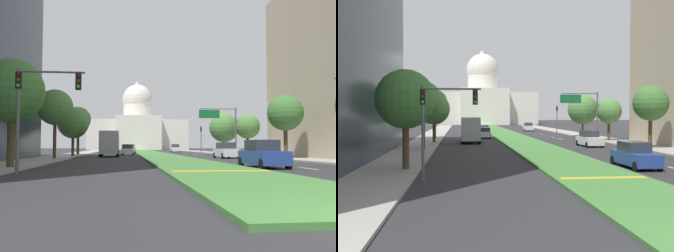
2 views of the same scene
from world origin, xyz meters
The scene contains 23 objects.
ground_plane centered at (0.00, 67.74, 0.00)m, with size 298.05×298.05×0.00m, color #2B2B2D.
grass_median centered at (0.00, 60.97, 0.07)m, with size 5.37×121.93×0.14m, color #427A38.
median_curb_nose centered at (0.00, 11.83, 0.16)m, with size 4.84×0.50×0.04m, color gold.
lane_dashes_right centered at (6.52, 45.16, 0.00)m, with size 0.16×63.04×0.01m.
sidewalk_left centered at (-12.35, 54.19, 0.07)m, with size 4.00×121.93×0.15m, color #9E9991.
sidewalk_right centered at (12.35, 54.19, 0.07)m, with size 4.00×121.93×0.15m, color #9E9991.
capitol_building centered at (0.00, 134.62, 7.70)m, with size 35.95×26.96×25.82m.
traffic_light_near_left centered at (-9.00, 13.00, 3.80)m, with size 3.34×0.35×5.20m.
traffic_light_far_right centered at (9.85, 63.76, 3.31)m, with size 0.28×0.35×5.20m.
overhead_guide_sign centered at (8.21, 42.06, 4.62)m, with size 5.10×0.20×6.50m.
street_tree_left_near centered at (-11.26, 16.78, 4.58)m, with size 3.80×3.80×6.51m.
street_tree_left_mid centered at (-11.47, 31.49, 5.14)m, with size 3.52×3.52×6.94m.
street_tree_right_mid centered at (11.73, 30.46, 4.73)m, with size 3.67×3.67×6.60m.
street_tree_left_far centered at (-11.07, 41.25, 4.25)m, with size 3.95×3.95×6.25m.
street_tree_right_far centered at (11.71, 42.22, 3.97)m, with size 3.32×3.32×5.66m.
street_tree_left_distant centered at (-11.55, 50.19, 5.29)m, with size 3.71×3.71×7.19m.
street_tree_right_distant centered at (11.10, 51.92, 4.30)m, with size 4.67×4.67×6.64m.
sedan_lead_stopped centered at (4.06, 16.93, 0.82)m, with size 1.86×4.70×1.76m.
sedan_midblock centered at (6.57, 34.55, 0.82)m, with size 2.08×4.21×1.77m.
sedan_distant centered at (-4.19, 51.30, 0.77)m, with size 2.14×4.43×1.63m.
sedan_far_horizon centered at (-3.69, 62.46, 0.78)m, with size 2.24×4.68×1.66m.
sedan_very_far centered at (6.42, 75.42, 0.83)m, with size 2.07×4.64×1.77m.
box_truck_delivery centered at (-6.56, 41.62, 1.68)m, with size 2.40×6.40×3.20m.
Camera 1 is at (-4.63, -5.73, 1.37)m, focal length 39.54 mm.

